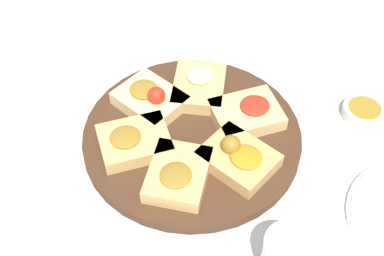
{
  "coord_description": "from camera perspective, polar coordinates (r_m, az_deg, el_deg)",
  "views": [
    {
      "loc": [
        0.11,
        0.62,
        0.75
      ],
      "look_at": [
        0.0,
        0.0,
        0.03
      ],
      "focal_mm": 50.0,
      "sensor_mm": 36.0,
      "label": 1
    }
  ],
  "objects": [
    {
      "name": "focaccia_slice_1",
      "position": [
        0.93,
        -6.22,
        -1.41
      ],
      "size": [
        0.13,
        0.11,
        0.04
      ],
      "color": "tan",
      "rests_on": "serving_board"
    },
    {
      "name": "focaccia_slice_4",
      "position": [
        0.98,
        5.9,
        1.55
      ],
      "size": [
        0.13,
        0.11,
        0.04
      ],
      "color": "#DBB775",
      "rests_on": "serving_board"
    },
    {
      "name": "serving_board",
      "position": [
        0.97,
        0.0,
        -0.9
      ],
      "size": [
        0.39,
        0.39,
        0.02
      ],
      "primitive_type": "cylinder",
      "color": "#422819",
      "rests_on": "ground_plane"
    },
    {
      "name": "napkin_stack",
      "position": [
        1.22,
        -9.61,
        10.66
      ],
      "size": [
        0.14,
        0.13,
        0.01
      ],
      "primitive_type": "cube",
      "rotation": [
        0.0,
        0.0,
        0.35
      ],
      "color": "white",
      "rests_on": "ground_plane"
    },
    {
      "name": "ground_plane",
      "position": [
        0.97,
        0.0,
        -1.27
      ],
      "size": [
        3.0,
        3.0,
        0.0
      ],
      "primitive_type": "plane",
      "color": "silver"
    },
    {
      "name": "dipping_bowl",
      "position": [
        1.05,
        17.85,
        1.62
      ],
      "size": [
        0.08,
        0.08,
        0.02
      ],
      "color": "silver",
      "rests_on": "ground_plane"
    },
    {
      "name": "focaccia_slice_5",
      "position": [
        1.02,
        0.76,
        4.49
      ],
      "size": [
        0.13,
        0.14,
        0.04
      ],
      "color": "tan",
      "rests_on": "serving_board"
    },
    {
      "name": "focaccia_slice_3",
      "position": [
        0.91,
        4.94,
        -3.12
      ],
      "size": [
        0.15,
        0.15,
        0.05
      ],
      "color": "tan",
      "rests_on": "serving_board"
    },
    {
      "name": "focaccia_slice_0",
      "position": [
        1.0,
        -4.47,
        3.13
      ],
      "size": [
        0.15,
        0.15,
        0.05
      ],
      "color": "#E5C689",
      "rests_on": "serving_board"
    },
    {
      "name": "focaccia_slice_2",
      "position": [
        0.88,
        -1.52,
        -4.97
      ],
      "size": [
        0.13,
        0.15,
        0.04
      ],
      "color": "tan",
      "rests_on": "serving_board"
    }
  ]
}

